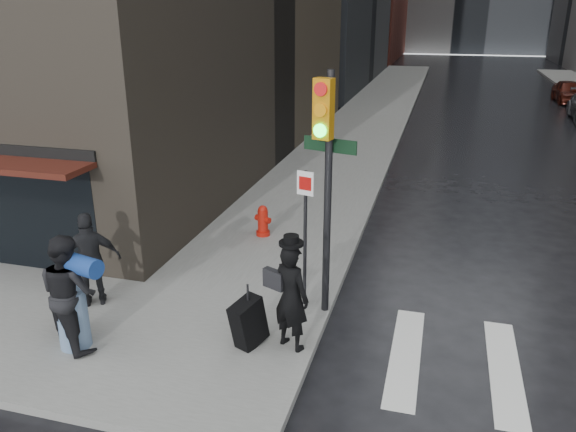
{
  "coord_description": "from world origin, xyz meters",
  "views": [
    {
      "loc": [
        3.74,
        -7.4,
        5.55
      ],
      "look_at": [
        0.68,
        3.68,
        1.3
      ],
      "focal_mm": 35.0,
      "sensor_mm": 36.0,
      "label": 1
    }
  ],
  "objects_px": {
    "traffic_light": "(324,164)",
    "man_jeans": "(69,292)",
    "man_greycoat": "(91,260)",
    "parked_car_4": "(569,92)",
    "man_overcoat": "(282,301)",
    "fire_hydrant": "(263,222)"
  },
  "relations": [
    {
      "from": "man_overcoat",
      "to": "traffic_light",
      "type": "relative_size",
      "value": 0.46
    },
    {
      "from": "man_jeans",
      "to": "fire_hydrant",
      "type": "relative_size",
      "value": 2.55
    },
    {
      "from": "parked_car_4",
      "to": "traffic_light",
      "type": "bearing_deg",
      "value": -108.27
    },
    {
      "from": "man_greycoat",
      "to": "fire_hydrant",
      "type": "height_order",
      "value": "man_greycoat"
    },
    {
      "from": "man_overcoat",
      "to": "parked_car_4",
      "type": "xyz_separation_m",
      "value": [
        9.79,
        31.24,
        -0.34
      ]
    },
    {
      "from": "traffic_light",
      "to": "parked_car_4",
      "type": "distance_m",
      "value": 31.45
    },
    {
      "from": "man_greycoat",
      "to": "parked_car_4",
      "type": "distance_m",
      "value": 33.7
    },
    {
      "from": "man_jeans",
      "to": "traffic_light",
      "type": "distance_m",
      "value": 4.77
    },
    {
      "from": "man_jeans",
      "to": "traffic_light",
      "type": "bearing_deg",
      "value": -125.11
    },
    {
      "from": "man_jeans",
      "to": "traffic_light",
      "type": "xyz_separation_m",
      "value": [
        3.77,
        2.23,
        1.87
      ]
    },
    {
      "from": "man_overcoat",
      "to": "traffic_light",
      "type": "bearing_deg",
      "value": -82.08
    },
    {
      "from": "man_jeans",
      "to": "traffic_light",
      "type": "height_order",
      "value": "traffic_light"
    },
    {
      "from": "parked_car_4",
      "to": "man_overcoat",
      "type": "bearing_deg",
      "value": -108.21
    },
    {
      "from": "man_overcoat",
      "to": "man_jeans",
      "type": "bearing_deg",
      "value": 39.05
    },
    {
      "from": "fire_hydrant",
      "to": "parked_car_4",
      "type": "height_order",
      "value": "parked_car_4"
    },
    {
      "from": "traffic_light",
      "to": "man_jeans",
      "type": "bearing_deg",
      "value": -134.88
    },
    {
      "from": "man_greycoat",
      "to": "parked_car_4",
      "type": "bearing_deg",
      "value": -145.77
    },
    {
      "from": "fire_hydrant",
      "to": "parked_car_4",
      "type": "distance_m",
      "value": 29.0
    },
    {
      "from": "man_overcoat",
      "to": "fire_hydrant",
      "type": "height_order",
      "value": "man_overcoat"
    },
    {
      "from": "man_overcoat",
      "to": "parked_car_4",
      "type": "relative_size",
      "value": 0.52
    },
    {
      "from": "man_greycoat",
      "to": "fire_hydrant",
      "type": "xyz_separation_m",
      "value": [
        2.06,
        4.23,
        -0.58
      ]
    },
    {
      "from": "parked_car_4",
      "to": "man_greycoat",
      "type": "bearing_deg",
      "value": -114.79
    }
  ]
}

